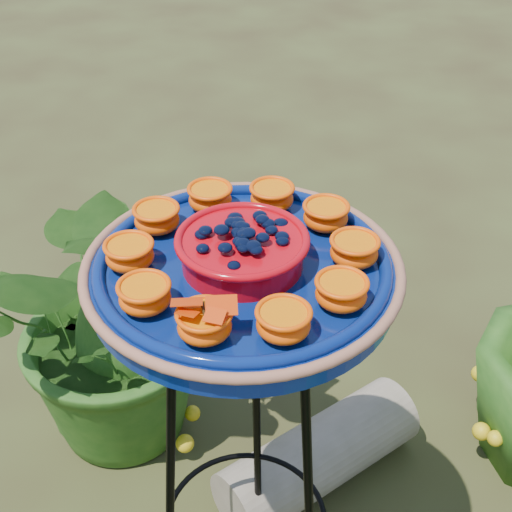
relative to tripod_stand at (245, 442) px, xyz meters
name	(u,v)px	position (x,y,z in m)	size (l,w,h in m)	color
tripod_stand	(245,442)	(0.00, 0.00, 0.00)	(0.36, 0.38, 0.97)	black
feeder_dish	(243,265)	(0.00, 0.00, 0.43)	(0.52, 0.52, 0.12)	navy
driftwood_log	(319,455)	(0.14, 0.39, -0.49)	(0.20, 0.20, 0.59)	gray
shrub_back_left	(122,310)	(-0.43, 0.53, -0.16)	(0.78, 0.67, 0.86)	#1F4C14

